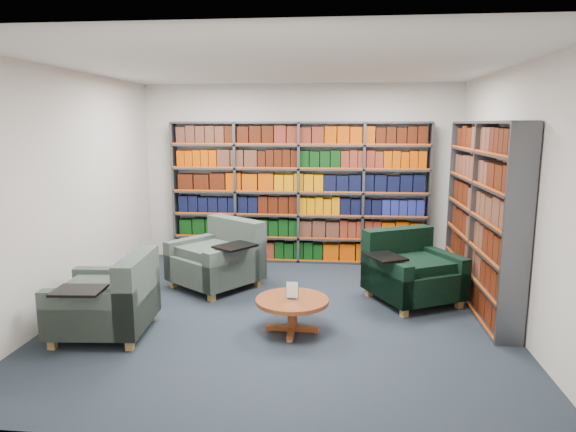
# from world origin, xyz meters

# --- Properties ---
(room_shell) EXTENTS (5.02, 5.02, 2.82)m
(room_shell) POSITION_xyz_m (0.00, 0.00, 1.40)
(room_shell) COLOR black
(room_shell) RESTS_ON ground
(bookshelf_back) EXTENTS (4.00, 0.28, 2.20)m
(bookshelf_back) POSITION_xyz_m (0.00, 2.34, 1.10)
(bookshelf_back) COLOR #47494F
(bookshelf_back) RESTS_ON ground
(bookshelf_right) EXTENTS (0.28, 2.50, 2.20)m
(bookshelf_right) POSITION_xyz_m (2.34, 0.60, 1.10)
(bookshelf_right) COLOR #47494F
(bookshelf_right) RESTS_ON ground
(chair_teal_left) EXTENTS (1.37, 1.37, 0.89)m
(chair_teal_left) POSITION_xyz_m (-0.95, 0.97, 0.36)
(chair_teal_left) COLOR #081E38
(chair_teal_left) RESTS_ON ground
(chair_green_right) EXTENTS (1.28, 1.28, 0.86)m
(chair_green_right) POSITION_xyz_m (1.52, 0.65, 0.35)
(chair_green_right) COLOR black
(chair_green_right) RESTS_ON ground
(chair_teal_front) EXTENTS (1.00, 1.14, 0.85)m
(chair_teal_front) POSITION_xyz_m (-1.71, -0.76, 0.34)
(chair_teal_front) COLOR #081E38
(chair_teal_front) RESTS_ON ground
(coffee_table) EXTENTS (0.78, 0.78, 0.54)m
(coffee_table) POSITION_xyz_m (0.16, -0.51, 0.29)
(coffee_table) COLOR brown
(coffee_table) RESTS_ON ground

